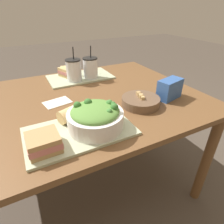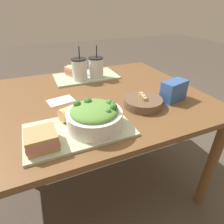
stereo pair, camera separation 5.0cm
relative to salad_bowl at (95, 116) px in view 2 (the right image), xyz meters
name	(u,v)px [view 2 (the right image)]	position (x,y,z in m)	size (l,w,h in m)	color
ground_plane	(88,182)	(0.02, 0.33, -0.79)	(12.00, 12.00, 0.00)	#4C4238
dining_table	(81,110)	(0.02, 0.33, -0.15)	(1.46, 1.04, 0.73)	brown
tray_near	(79,130)	(-0.07, 0.01, -0.06)	(0.46, 0.27, 0.01)	#B2BC99
tray_far	(86,76)	(0.15, 0.66, -0.06)	(0.46, 0.27, 0.01)	#B2BC99
salad_bowl	(95,116)	(0.00, 0.00, 0.00)	(0.24, 0.24, 0.12)	white
soup_bowl	(143,102)	(0.30, 0.10, -0.04)	(0.21, 0.21, 0.06)	brown
sandwich_near	(42,139)	(-0.23, -0.05, -0.02)	(0.12, 0.12, 0.06)	tan
baguette_near	(72,112)	(-0.08, 0.11, -0.02)	(0.13, 0.10, 0.06)	tan
sandwich_far	(75,71)	(0.08, 0.71, -0.02)	(0.15, 0.15, 0.06)	tan
baguette_far	(74,69)	(0.08, 0.75, -0.02)	(0.10, 0.08, 0.06)	tan
drink_cup_dark	(80,70)	(0.09, 0.59, 0.02)	(0.10, 0.10, 0.23)	silver
drink_cup_red	(96,68)	(0.21, 0.59, 0.01)	(0.10, 0.10, 0.22)	silver
chip_bag	(174,91)	(0.50, 0.10, -0.01)	(0.16, 0.11, 0.11)	#335BA3
napkin_folded	(61,101)	(-0.09, 0.33, -0.06)	(0.16, 0.12, 0.00)	silver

